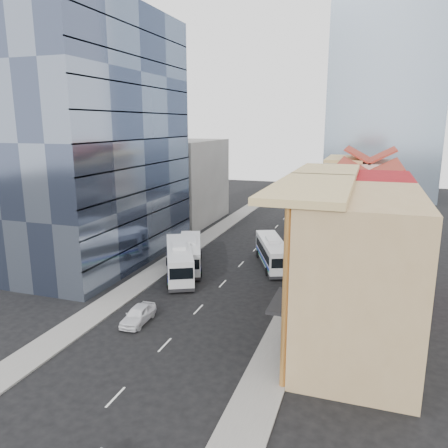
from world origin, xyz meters
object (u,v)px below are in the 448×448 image
(shophouse_tan, at_px, (360,275))
(bus_left_near, at_px, (179,259))
(bus_left_far, at_px, (190,253))
(bus_right, at_px, (272,252))
(sedan_left, at_px, (138,315))
(office_tower, at_px, (99,139))

(shophouse_tan, xyz_separation_m, bus_left_near, (-19.50, 11.00, -4.13))
(bus_left_far, bearing_deg, bus_right, -0.95)
(sedan_left, bearing_deg, bus_left_near, 95.25)
(bus_left_far, distance_m, bus_right, 9.86)
(bus_right, height_order, sedan_left, bus_right)
(shophouse_tan, xyz_separation_m, sedan_left, (-17.89, -1.20, -5.25))
(bus_left_near, height_order, bus_left_far, bus_left_near)
(bus_left_near, xyz_separation_m, sedan_left, (1.61, -12.20, -1.13))
(bus_left_near, distance_m, bus_right, 11.38)
(shophouse_tan, height_order, office_tower, office_tower)
(bus_right, xyz_separation_m, sedan_left, (-7.60, -18.87, -0.99))
(office_tower, bearing_deg, bus_left_near, -14.60)
(bus_left_near, bearing_deg, bus_right, 9.50)
(bus_left_near, height_order, sedan_left, bus_left_near)
(office_tower, height_order, sedan_left, office_tower)
(bus_right, bearing_deg, sedan_left, -134.62)
(bus_left_near, xyz_separation_m, bus_right, (9.22, 6.67, -0.14))
(office_tower, relative_size, bus_left_near, 2.57)
(shophouse_tan, distance_m, sedan_left, 18.68)
(bus_right, distance_m, sedan_left, 20.37)
(bus_left_far, height_order, sedan_left, bus_left_far)
(shophouse_tan, bearing_deg, office_tower, 155.70)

